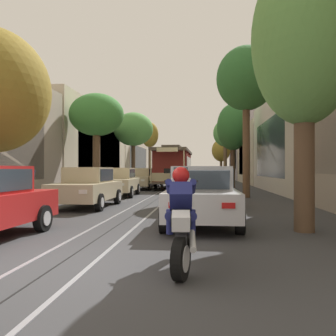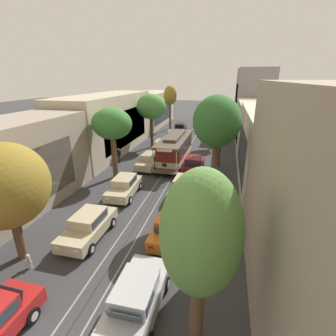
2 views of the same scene
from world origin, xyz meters
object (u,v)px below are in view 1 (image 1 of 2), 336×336
(parked_car_beige_mid_left, at_px, (119,182))
(pedestrian_on_left_pavement, at_px, (94,176))
(parked_car_silver_near_right, at_px, (202,195))
(parked_car_beige_second_left, at_px, (88,187))
(parked_car_black_far_left, at_px, (165,175))
(street_tree_kerb_right_near, at_px, (304,42))
(parked_car_beige_fourth_left, at_px, (141,179))
(street_tree_kerb_right_fourth, at_px, (225,134))
(parked_car_beige_mid_right, at_px, (203,181))
(street_tree_kerb_right_far, at_px, (221,151))
(fire_hydrant, at_px, (8,203))
(street_tree_kerb_left_second, at_px, (96,116))
(motorcycle_with_rider, at_px, (181,215))
(street_tree_kerb_left_mid, at_px, (133,130))
(parked_car_orange_second_right, at_px, (209,186))
(street_tree_kerb_left_fourth, at_px, (150,136))
(street_tree_kerb_right_mid, at_px, (233,128))
(parked_car_grey_sixth_left, at_px, (159,176))
(street_tree_kerb_right_second, at_px, (246,80))
(cable_car_trolley, at_px, (174,167))
(parked_car_maroon_fourth_right, at_px, (203,179))
(parked_car_beige_fifth_left, at_px, (150,177))

(parked_car_beige_mid_left, distance_m, pedestrian_on_left_pavement, 8.50)
(parked_car_silver_near_right, bearing_deg, parked_car_beige_second_left, 137.50)
(parked_car_black_far_left, height_order, street_tree_kerb_right_near, street_tree_kerb_right_near)
(parked_car_beige_fourth_left, bearing_deg, parked_car_beige_mid_left, -91.08)
(street_tree_kerb_right_near, height_order, street_tree_kerb_right_fourth, street_tree_kerb_right_near)
(parked_car_beige_mid_right, xyz_separation_m, street_tree_kerb_right_far, (2.42, 26.35, 3.13))
(pedestrian_on_left_pavement, bearing_deg, fire_hydrant, -81.89)
(street_tree_kerb_left_second, relative_size, street_tree_kerb_right_fourth, 0.97)
(fire_hydrant, bearing_deg, street_tree_kerb_left_second, 94.06)
(parked_car_beige_second_left, height_order, parked_car_beige_mid_right, same)
(parked_car_beige_mid_right, distance_m, motorcycle_with_rider, 15.21)
(parked_car_beige_second_left, relative_size, street_tree_kerb_left_mid, 0.62)
(parked_car_black_far_left, xyz_separation_m, parked_car_beige_mid_right, (4.78, -23.79, 0.00))
(parked_car_orange_second_right, xyz_separation_m, street_tree_kerb_left_fourth, (-7.19, 31.61, 5.14))
(parked_car_beige_second_left, height_order, street_tree_kerb_right_mid, street_tree_kerb_right_mid)
(parked_car_silver_near_right, xyz_separation_m, parked_car_beige_mid_right, (0.08, 10.99, 0.00))
(parked_car_black_far_left, relative_size, motorcycle_with_rider, 2.26)
(street_tree_kerb_right_fourth, xyz_separation_m, motorcycle_with_rider, (-2.76, -32.35, -4.40))
(parked_car_beige_second_left, bearing_deg, parked_car_silver_near_right, -42.50)
(parked_car_grey_sixth_left, height_order, motorcycle_with_rider, parked_car_grey_sixth_left)
(street_tree_kerb_left_mid, relative_size, fire_hydrant, 8.45)
(parked_car_orange_second_right, height_order, street_tree_kerb_right_second, street_tree_kerb_right_second)
(street_tree_kerb_right_second, bearing_deg, street_tree_kerb_right_near, -89.36)
(street_tree_kerb_right_mid, height_order, pedestrian_on_left_pavement, street_tree_kerb_right_mid)
(parked_car_beige_mid_right, relative_size, cable_car_trolley, 0.48)
(street_tree_kerb_left_fourth, bearing_deg, motorcycle_with_rider, -80.87)
(street_tree_kerb_right_second, xyz_separation_m, street_tree_kerb_right_far, (0.15, 27.83, -2.34))
(street_tree_kerb_left_mid, xyz_separation_m, street_tree_kerb_right_near, (9.19, -25.45, -0.82))
(street_tree_kerb_right_near, bearing_deg, street_tree_kerb_right_mid, 90.05)
(parked_car_beige_fourth_left, bearing_deg, fire_hydrant, -95.99)
(parked_car_silver_near_right, relative_size, street_tree_kerb_left_mid, 0.61)
(street_tree_kerb_right_near, bearing_deg, parked_car_maroon_fourth_right, 97.91)
(parked_car_beige_mid_right, distance_m, street_tree_kerb_left_second, 8.59)
(parked_car_grey_sixth_left, xyz_separation_m, street_tree_kerb_left_mid, (-2.06, -3.75, 4.60))
(parked_car_grey_sixth_left, distance_m, street_tree_kerb_right_far, 11.85)
(parked_car_maroon_fourth_right, bearing_deg, motorcycle_with_rider, -91.01)
(parked_car_beige_second_left, relative_size, parked_car_black_far_left, 0.99)
(street_tree_kerb_right_fourth, bearing_deg, street_tree_kerb_right_second, -90.31)
(parked_car_beige_mid_left, xyz_separation_m, parked_car_beige_fourth_left, (0.13, 6.67, 0.00))
(street_tree_kerb_left_fourth, xyz_separation_m, motorcycle_with_rider, (6.59, -41.05, -5.12))
(parked_car_grey_sixth_left, bearing_deg, parked_car_beige_second_left, -89.64)
(parked_car_black_far_left, xyz_separation_m, street_tree_kerb_left_mid, (-2.03, -10.09, 4.60))
(street_tree_kerb_left_fourth, bearing_deg, street_tree_kerb_right_far, 3.09)
(parked_car_silver_near_right, xyz_separation_m, street_tree_kerb_right_near, (2.46, -0.76, 3.78))
(parked_car_beige_fifth_left, bearing_deg, street_tree_kerb_left_fourth, 98.44)
(pedestrian_on_left_pavement, bearing_deg, street_tree_kerb_left_second, -70.34)
(parked_car_beige_mid_left, distance_m, parked_car_silver_near_right, 10.90)
(parked_car_silver_near_right, height_order, street_tree_kerb_right_mid, street_tree_kerb_right_mid)
(parked_car_beige_second_left, xyz_separation_m, parked_car_beige_fifth_left, (-0.22, 18.08, 0.00))
(parked_car_beige_second_left, height_order, parked_car_orange_second_right, same)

